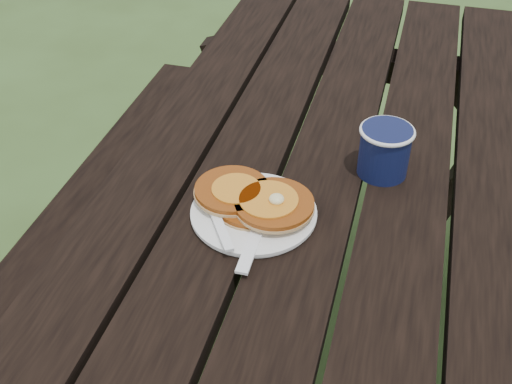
% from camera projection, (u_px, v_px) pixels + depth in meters
% --- Properties ---
extents(picnic_table, '(1.36, 1.80, 0.75)m').
position_uv_depth(picnic_table, '(308.00, 326.00, 1.37)').
color(picnic_table, black).
rests_on(picnic_table, ground).
extents(plate, '(0.25, 0.25, 0.01)m').
position_uv_depth(plate, '(254.00, 213.00, 1.07)').
color(plate, white).
rests_on(plate, picnic_table).
extents(pancake_stack, '(0.21, 0.15, 0.04)m').
position_uv_depth(pancake_stack, '(254.00, 199.00, 1.07)').
color(pancake_stack, '#8D4010').
rests_on(pancake_stack, plate).
extents(knife, '(0.02, 0.18, 0.00)m').
position_uv_depth(knife, '(256.00, 234.00, 1.02)').
color(knife, white).
rests_on(knife, plate).
extents(fork, '(0.11, 0.15, 0.01)m').
position_uv_depth(fork, '(221.00, 228.00, 1.02)').
color(fork, white).
rests_on(fork, plate).
extents(coffee_cup, '(0.10, 0.10, 0.09)m').
position_uv_depth(coffee_cup, '(385.00, 148.00, 1.13)').
color(coffee_cup, '#0F163C').
rests_on(coffee_cup, picnic_table).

